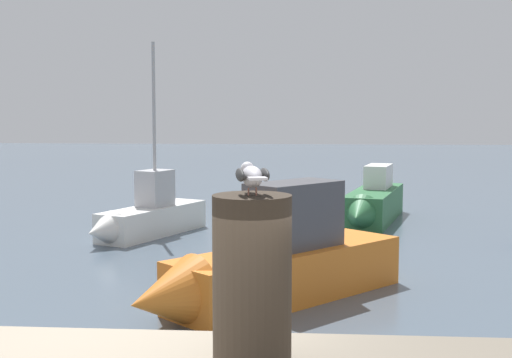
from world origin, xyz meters
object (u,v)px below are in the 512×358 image
(mooring_post, at_px, (252,283))
(boat_white, at_px, (145,217))
(boat_orange, at_px, (269,266))
(boat_green, at_px, (373,204))
(seagull, at_px, (252,175))

(mooring_post, xyz_separation_m, boat_white, (-3.58, 12.96, -1.70))
(boat_orange, distance_m, boat_white, 6.44)
(boat_green, distance_m, boat_orange, 8.46)
(seagull, height_order, boat_white, boat_white)
(boat_green, bearing_deg, boat_white, -155.14)
(boat_orange, xyz_separation_m, boat_white, (-3.26, 5.55, -0.11))
(seagull, distance_m, boat_green, 15.82)
(boat_orange, bearing_deg, boat_green, 74.04)
(mooring_post, bearing_deg, boat_orange, 92.49)
(boat_white, bearing_deg, boat_orange, -59.54)
(mooring_post, bearing_deg, boat_white, 105.46)
(seagull, xyz_separation_m, boat_white, (-3.58, 12.95, -2.20))
(seagull, relative_size, boat_white, 0.08)
(mooring_post, bearing_deg, boat_green, 82.65)
(boat_orange, height_order, boat_white, boat_white)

